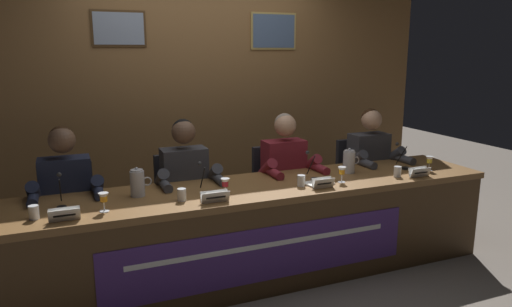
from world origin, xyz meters
TOP-DOWN VIEW (x-y plane):
  - ground_plane at (0.00, 0.00)m, footprint 12.00×12.00m
  - wall_back_panelled at (0.00, 1.47)m, footprint 5.06×0.14m
  - conference_table at (-0.00, -0.11)m, footprint 3.86×0.75m
  - chair_far_left at (-1.33, 0.56)m, footprint 0.44×0.44m
  - panelist_far_left at (-1.33, 0.36)m, footprint 0.51×0.48m
  - nameplate_far_left at (-1.35, -0.26)m, footprint 0.18×0.06m
  - juice_glass_far_left at (-1.12, -0.17)m, footprint 0.06×0.06m
  - water_cup_far_left at (-1.52, -0.15)m, footprint 0.06×0.06m
  - microphone_far_left at (-1.37, 0.02)m, footprint 0.06×0.17m
  - chair_center_left at (-0.44, 0.56)m, footprint 0.44×0.44m
  - panelist_center_left at (-0.44, 0.36)m, footprint 0.51×0.48m
  - nameplate_center_left at (-0.41, -0.27)m, footprint 0.19×0.06m
  - juice_glass_center_left at (-0.29, -0.14)m, footprint 0.06×0.06m
  - water_cup_center_left at (-0.61, -0.14)m, footprint 0.06×0.06m
  - microphone_center_left at (-0.42, -0.04)m, footprint 0.06×0.17m
  - chair_center_right at (0.44, 0.56)m, footprint 0.44×0.44m
  - panelist_center_right at (0.44, 0.36)m, footprint 0.51×0.48m
  - nameplate_center_right at (0.44, -0.25)m, footprint 0.17×0.06m
  - juice_glass_center_right at (0.65, -0.17)m, footprint 0.06×0.06m
  - water_cup_center_right at (0.31, -0.14)m, footprint 0.06×0.06m
  - microphone_center_right at (0.48, 0.00)m, footprint 0.06×0.17m
  - chair_far_right at (1.33, 0.56)m, footprint 0.44×0.44m
  - panelist_far_right at (1.33, 0.36)m, footprint 0.51×0.48m
  - nameplate_far_right at (1.32, -0.27)m, footprint 0.19×0.06m
  - juice_glass_far_right at (1.54, -0.14)m, footprint 0.06×0.06m
  - water_cup_far_right at (1.16, -0.20)m, footprint 0.06×0.06m
  - microphone_far_right at (1.38, 0.01)m, footprint 0.06×0.17m
  - water_pitcher_left_side at (-0.87, 0.08)m, footprint 0.15×0.10m
  - water_pitcher_right_side at (0.87, 0.06)m, footprint 0.15×0.10m
  - document_stack_center_right at (0.46, -0.14)m, footprint 0.23×0.18m

SIDE VIEW (x-z plane):
  - ground_plane at x=0.00m, z-range 0.00..0.00m
  - chair_far_left at x=-1.33m, z-range -0.02..0.86m
  - chair_center_left at x=-0.44m, z-range -0.02..0.86m
  - chair_center_right at x=0.44m, z-range -0.02..0.86m
  - chair_far_right at x=1.33m, z-range -0.02..0.86m
  - conference_table at x=0.00m, z-range 0.14..0.87m
  - panelist_far_left at x=-1.33m, z-range 0.09..1.30m
  - panelist_center_left at x=-0.44m, z-range 0.09..1.30m
  - panelist_center_right at x=0.44m, z-range 0.09..1.30m
  - panelist_far_right at x=1.33m, z-range 0.09..1.30m
  - document_stack_center_right at x=0.46m, z-range 0.73..0.74m
  - water_cup_far_left at x=-1.52m, z-range 0.73..0.81m
  - water_cup_center_left at x=-0.61m, z-range 0.73..0.81m
  - water_cup_center_right at x=0.31m, z-range 0.73..0.81m
  - water_cup_far_right at x=1.16m, z-range 0.73..0.81m
  - nameplate_far_left at x=-1.35m, z-range 0.73..0.81m
  - nameplate_center_right at x=0.44m, z-range 0.73..0.81m
  - nameplate_far_right at x=1.32m, z-range 0.73..0.81m
  - nameplate_center_left at x=-0.41m, z-range 0.73..0.81m
  - microphone_far_left at x=-1.37m, z-range 0.70..0.91m
  - microphone_center_left at x=-0.42m, z-range 0.70..0.91m
  - microphone_center_right at x=0.48m, z-range 0.70..0.91m
  - microphone_far_right at x=1.38m, z-range 0.70..0.91m
  - juice_glass_far_left at x=-1.12m, z-range 0.76..0.88m
  - juice_glass_center_left at x=-0.29m, z-range 0.76..0.88m
  - juice_glass_center_right at x=0.65m, z-range 0.76..0.88m
  - juice_glass_far_right at x=1.54m, z-range 0.76..0.88m
  - water_pitcher_left_side at x=-0.87m, z-range 0.72..0.93m
  - water_pitcher_right_side at x=0.87m, z-range 0.72..0.93m
  - wall_back_panelled at x=0.00m, z-range 0.00..2.60m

